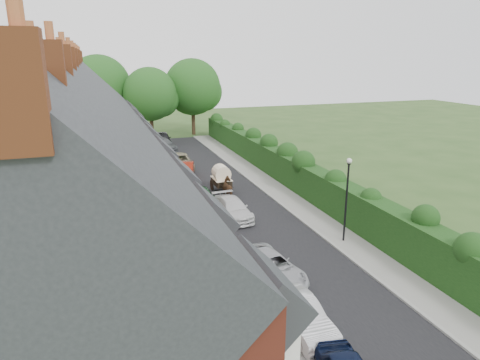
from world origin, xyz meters
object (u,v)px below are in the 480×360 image
(car_white, at_px, (233,208))
(car_red, at_px, (184,171))
(horse, at_px, (229,189))
(horse_cart, at_px, (221,177))
(car_silver_a, at_px, (298,314))
(car_beige, at_px, (179,162))
(car_silver_b, at_px, (270,267))
(car_green, at_px, (203,197))
(lamppost, at_px, (347,190))
(car_black, at_px, (163,139))
(car_grey, at_px, (163,144))

(car_white, height_order, car_red, car_red)
(horse, relative_size, horse_cart, 0.66)
(car_red, bearing_deg, car_white, -68.78)
(car_silver_a, bearing_deg, car_beige, 84.87)
(car_silver_a, distance_m, car_silver_b, 4.15)
(car_green, distance_m, horse, 2.38)
(lamppost, distance_m, car_silver_b, 6.93)
(car_green, height_order, car_black, car_black)
(car_green, bearing_deg, car_red, 90.99)
(car_red, bearing_deg, lamppost, -54.52)
(car_grey, height_order, horse, horse)
(car_red, bearing_deg, car_silver_a, -75.65)
(car_silver_a, height_order, horse_cart, horse_cart)
(car_silver_b, bearing_deg, horse_cart, 74.73)
(car_white, bearing_deg, car_silver_b, -98.12)
(car_silver_b, distance_m, car_white, 8.63)
(horse_cart, bearing_deg, car_white, -98.97)
(car_silver_b, bearing_deg, car_green, 84.28)
(car_red, distance_m, horse, 7.08)
(lamppost, xyz_separation_m, car_silver_b, (-5.85, -2.60, -2.64))
(car_beige, bearing_deg, car_black, 90.06)
(car_silver_a, xyz_separation_m, horse_cart, (2.24, 18.49, 0.57))
(car_grey, bearing_deg, car_silver_b, -103.78)
(lamppost, height_order, car_silver_a, lamppost)
(car_silver_b, distance_m, car_beige, 22.60)
(car_silver_a, height_order, car_black, car_black)
(car_white, bearing_deg, car_beige, 91.53)
(car_silver_b, bearing_deg, car_silver_a, -105.06)
(car_grey, relative_size, horse_cart, 1.52)
(lamppost, distance_m, car_black, 32.55)
(horse, bearing_deg, car_beige, -82.99)
(lamppost, bearing_deg, car_grey, 101.79)
(car_grey, bearing_deg, horse_cart, -97.69)
(car_grey, relative_size, horse, 2.32)
(car_white, bearing_deg, lamppost, -52.60)
(car_red, distance_m, car_beige, 3.66)
(horse, bearing_deg, lamppost, 109.80)
(lamppost, distance_m, horse_cart, 12.62)
(car_red, bearing_deg, horse, -58.09)
(car_silver_a, relative_size, car_white, 0.95)
(car_silver_b, distance_m, horse, 12.30)
(car_silver_b, xyz_separation_m, car_white, (0.84, 8.59, -0.01))
(car_silver_a, xyz_separation_m, car_red, (0.14, 23.06, 0.04))
(lamppost, height_order, car_beige, lamppost)
(car_green, xyz_separation_m, horse, (2.27, 0.68, 0.19))
(lamppost, relative_size, car_green, 1.32)
(car_beige, bearing_deg, car_silver_b, -87.93)
(car_grey, bearing_deg, lamppost, -92.35)
(car_red, bearing_deg, car_black, 102.82)
(car_beige, bearing_deg, car_red, -91.17)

